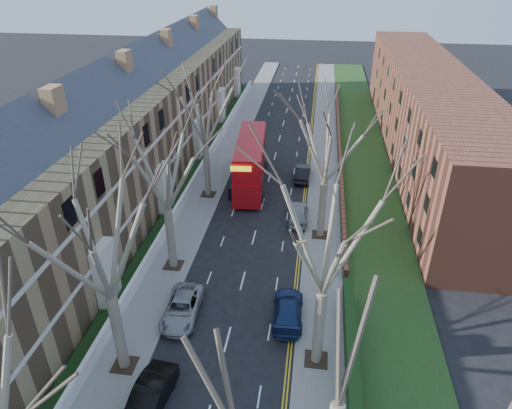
% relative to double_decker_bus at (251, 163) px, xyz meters
% --- Properties ---
extents(pavement_left, '(3.00, 102.00, 0.12)m').
position_rel_double_decker_bus_xyz_m(pavement_left, '(-4.20, 7.88, -2.41)').
color(pavement_left, slate).
rests_on(pavement_left, ground).
extents(pavement_right, '(3.00, 102.00, 0.12)m').
position_rel_double_decker_bus_xyz_m(pavement_right, '(7.80, 7.88, -2.41)').
color(pavement_right, slate).
rests_on(pavement_right, ground).
extents(terrace_left, '(9.70, 78.00, 13.60)m').
position_rel_double_decker_bus_xyz_m(terrace_left, '(-11.85, -0.12, 3.07)').
color(terrace_left, olive).
rests_on(terrace_left, ground).
extents(flats_right, '(13.97, 54.00, 10.00)m').
position_rel_double_decker_bus_xyz_m(flats_right, '(19.26, 11.88, 2.52)').
color(flats_right, brown).
rests_on(flats_right, ground).
extents(front_wall_left, '(0.30, 78.00, 1.00)m').
position_rel_double_decker_bus_xyz_m(front_wall_left, '(-5.85, -0.12, -1.85)').
color(front_wall_left, white).
rests_on(front_wall_left, ground).
extents(grass_verge_right, '(6.00, 102.00, 0.06)m').
position_rel_double_decker_bus_xyz_m(grass_verge_right, '(12.30, 7.88, -2.32)').
color(grass_verge_right, '#1F3C16').
rests_on(grass_verge_right, ground).
extents(tree_left_mid, '(10.50, 10.50, 14.71)m').
position_rel_double_decker_bus_xyz_m(tree_left_mid, '(-3.90, -25.12, 7.09)').
color(tree_left_mid, '#6D644D').
rests_on(tree_left_mid, ground).
extents(tree_left_far, '(10.15, 10.15, 14.22)m').
position_rel_double_decker_bus_xyz_m(tree_left_far, '(-3.90, -15.12, 6.78)').
color(tree_left_far, '#6D644D').
rests_on(tree_left_far, ground).
extents(tree_left_dist, '(10.50, 10.50, 14.71)m').
position_rel_double_decker_bus_xyz_m(tree_left_dist, '(-3.90, -3.12, 7.09)').
color(tree_left_dist, '#6D644D').
rests_on(tree_left_dist, ground).
extents(tree_right_mid, '(10.50, 10.50, 14.71)m').
position_rel_double_decker_bus_xyz_m(tree_right_mid, '(7.50, -23.12, 7.09)').
color(tree_right_mid, '#6D644D').
rests_on(tree_right_mid, ground).
extents(tree_right_far, '(10.15, 10.15, 14.22)m').
position_rel_double_decker_bus_xyz_m(tree_right_far, '(7.50, -9.12, 6.78)').
color(tree_right_far, '#6D644D').
rests_on(tree_right_far, ground).
extents(double_decker_bus, '(3.72, 12.20, 4.99)m').
position_rel_double_decker_bus_xyz_m(double_decker_bus, '(0.00, 0.00, 0.00)').
color(double_decker_bus, '#A80C12').
rests_on(double_decker_bus, ground).
extents(car_left_mid, '(2.14, 4.86, 1.55)m').
position_rel_double_decker_bus_xyz_m(car_left_mid, '(-1.44, -27.62, -1.69)').
color(car_left_mid, black).
rests_on(car_left_mid, ground).
extents(car_left_far, '(2.44, 5.00, 1.37)m').
position_rel_double_decker_bus_xyz_m(car_left_far, '(-1.66, -20.41, -1.78)').
color(car_left_far, gray).
rests_on(car_left_far, ground).
extents(car_right_near, '(2.16, 4.94, 1.41)m').
position_rel_double_decker_bus_xyz_m(car_right_near, '(5.50, -19.60, -1.76)').
color(car_right_near, navy).
rests_on(car_right_near, ground).
extents(car_right_mid, '(1.95, 4.53, 1.52)m').
position_rel_double_decker_bus_xyz_m(car_right_mid, '(5.41, -6.70, -1.70)').
color(car_right_mid, gray).
rests_on(car_right_mid, ground).
extents(car_right_far, '(1.69, 4.53, 1.48)m').
position_rel_double_decker_bus_xyz_m(car_right_far, '(5.39, 2.01, -1.73)').
color(car_right_far, black).
rests_on(car_right_far, ground).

